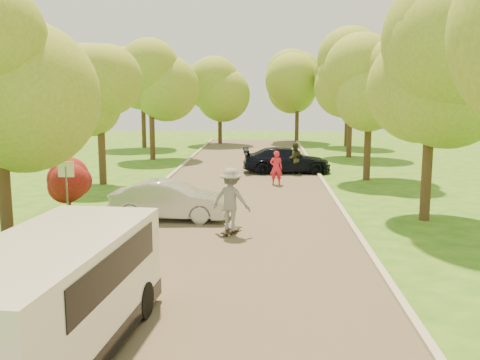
% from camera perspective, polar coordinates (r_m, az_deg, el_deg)
% --- Properties ---
extents(ground, '(100.00, 100.00, 0.00)m').
position_cam_1_polar(ground, '(14.71, -1.67, -8.55)').
color(ground, '#276217').
rests_on(ground, ground).
extents(road, '(8.00, 60.00, 0.01)m').
position_cam_1_polar(road, '(22.45, -0.11, -2.28)').
color(road, '#4C4438').
rests_on(road, ground).
extents(curb_left, '(0.18, 60.00, 0.12)m').
position_cam_1_polar(curb_left, '(22.99, -10.25, -2.02)').
color(curb_left, '#B2AD9E').
rests_on(curb_left, ground).
extents(curb_right, '(0.18, 60.00, 0.12)m').
position_cam_1_polar(curb_right, '(22.61, 10.21, -2.21)').
color(curb_right, '#B2AD9E').
rests_on(curb_right, ground).
extents(street_sign, '(0.55, 0.06, 2.17)m').
position_cam_1_polar(street_sign, '(19.46, -18.04, 0.13)').
color(street_sign, '#59595E').
rests_on(street_sign, ground).
extents(red_shrub, '(1.70, 1.70, 1.95)m').
position_cam_1_polar(red_shrub, '(21.10, -17.81, -0.46)').
color(red_shrub, '#382619').
rests_on(red_shrub, ground).
extents(tree_l_mida, '(4.71, 4.60, 7.39)m').
position_cam_1_polar(tree_l_mida, '(16.70, -23.97, 10.79)').
color(tree_l_mida, '#382619').
rests_on(tree_l_mida, ground).
extents(tree_l_midb, '(4.30, 4.20, 6.62)m').
position_cam_1_polar(tree_l_midb, '(27.14, -14.39, 9.16)').
color(tree_l_midb, '#382619').
rests_on(tree_l_midb, ground).
extents(tree_l_far, '(4.92, 4.80, 7.79)m').
position_cam_1_polar(tree_l_far, '(36.75, -9.17, 10.66)').
color(tree_l_far, '#382619').
rests_on(tree_l_far, ground).
extents(tree_r_mida, '(5.13, 5.00, 7.95)m').
position_cam_1_polar(tree_r_mida, '(19.90, 20.51, 11.68)').
color(tree_r_mida, '#382619').
rests_on(tree_r_mida, ground).
extents(tree_r_midb, '(4.51, 4.40, 7.01)m').
position_cam_1_polar(tree_r_midb, '(28.50, 14.07, 9.76)').
color(tree_r_midb, '#382619').
rests_on(tree_r_midb, ground).
extents(tree_r_far, '(5.33, 5.20, 8.34)m').
position_cam_1_polar(tree_r_far, '(38.48, 12.14, 11.05)').
color(tree_r_far, '#382619').
rests_on(tree_r_far, ground).
extents(tree_bg_a, '(5.12, 5.00, 7.72)m').
position_cam_1_polar(tree_bg_a, '(45.07, -10.08, 10.17)').
color(tree_bg_a, '#382619').
rests_on(tree_bg_a, ground).
extents(tree_bg_b, '(5.12, 5.00, 7.95)m').
position_cam_1_polar(tree_bg_b, '(46.53, 11.74, 10.36)').
color(tree_bg_b, '#382619').
rests_on(tree_bg_b, ground).
extents(tree_bg_c, '(4.92, 4.80, 7.33)m').
position_cam_1_polar(tree_bg_c, '(48.12, -1.92, 9.89)').
color(tree_bg_c, '#382619').
rests_on(tree_bg_c, ground).
extents(tree_bg_d, '(5.12, 5.00, 7.72)m').
position_cam_1_polar(tree_bg_d, '(50.07, 6.42, 10.15)').
color(tree_bg_d, '#382619').
rests_on(tree_bg_d, ground).
extents(minivan, '(2.68, 5.78, 2.09)m').
position_cam_1_polar(minivan, '(9.76, -19.44, -11.69)').
color(minivan, white).
rests_on(minivan, ground).
extents(silver_sedan, '(4.33, 1.80, 1.39)m').
position_cam_1_polar(silver_sedan, '(19.33, -7.43, -2.16)').
color(silver_sedan, '#B3B3B8').
rests_on(silver_sedan, ground).
extents(dark_sedan, '(5.08, 2.32, 1.44)m').
position_cam_1_polar(dark_sedan, '(30.51, 4.99, 2.12)').
color(dark_sedan, black).
rests_on(dark_sedan, ground).
extents(longboard, '(0.65, 1.07, 0.12)m').
position_cam_1_polar(longboard, '(17.33, -0.94, -5.40)').
color(longboard, black).
rests_on(longboard, ground).
extents(skateboarder, '(1.49, 1.17, 2.01)m').
position_cam_1_polar(skateboarder, '(17.10, -0.95, -2.07)').
color(skateboarder, gray).
rests_on(skateboarder, longboard).
extents(person_striped, '(0.62, 0.41, 1.70)m').
position_cam_1_polar(person_striped, '(26.42, 3.87, 1.30)').
color(person_striped, red).
rests_on(person_striped, ground).
extents(person_olive, '(0.97, 0.81, 1.79)m').
position_cam_1_polar(person_olive, '(29.87, 5.84, 2.29)').
color(person_olive, '#2E321E').
rests_on(person_olive, ground).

